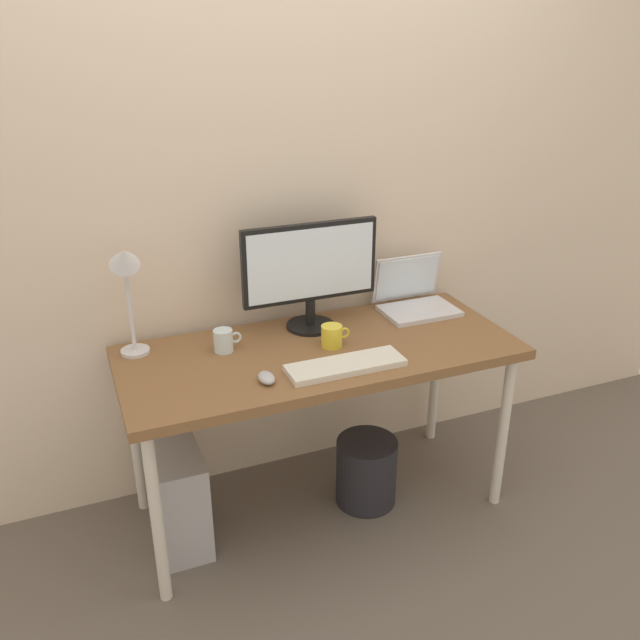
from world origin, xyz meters
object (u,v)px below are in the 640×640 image
Objects in this scene: wastebasket at (366,471)px; coffee_mug at (332,336)px; desk at (320,363)px; desk_lamp at (126,275)px; keyboard at (346,365)px; glass_cup at (224,340)px; mouse at (266,378)px; laptop at (414,296)px; computer_tower at (179,496)px; monitor at (310,269)px.

coffee_mug is at bearing 161.94° from wastebasket.
desk_lamp is at bearing 163.58° from desk.
keyboard is (0.02, -0.19, 0.08)m from desk.
desk is 0.39m from glass_cup.
mouse is at bearing -164.51° from wastebasket.
laptop is 0.90m from mouse.
mouse is 0.37m from coffee_mug.
mouse reaches higher than desk.
desk_lamp is 1.30m from wastebasket.
desk is at bearing -18.49° from glass_cup.
glass_cup is at bearing 23.33° from computer_tower.
keyboard is at bearing -141.62° from laptop.
mouse is (-0.31, -0.38, -0.24)m from monitor.
coffee_mug is 0.42m from glass_cup.
wastebasket is at bearing -18.06° from coffee_mug.
mouse is 0.31m from glass_cup.
laptop is 0.65m from keyboard.
desk is 4.83× the size of laptop.
desk is 2.73× the size of monitor.
monitor is 1.03m from computer_tower.
keyboard is (0.70, -0.39, -0.32)m from desk_lamp.
monitor is 1.77× the size of laptop.
coffee_mug is 1.08× the size of glass_cup.
keyboard is at bearing -18.23° from computer_tower.
desk_lamp is at bearing 179.94° from monitor.
desk_lamp reaches higher than coffee_mug.
desk_lamp is at bearing 165.88° from glass_cup.
desk_lamp is 0.89m from computer_tower.
laptop is 1.07× the size of wastebasket.
mouse is (-0.81, -0.39, -0.04)m from laptop.
wastebasket is (0.87, -0.25, -0.93)m from desk_lamp.
monitor is 0.91m from wastebasket.
monitor is 1.35× the size of computer_tower.
coffee_mug is at bearing -86.18° from monitor.
monitor is 0.45m from glass_cup.
keyboard is at bearing -29.11° from desk_lamp.
desk is at bearing 166.05° from wastebasket.
glass_cup is at bearing 163.53° from coffee_mug.
coffee_mug is (-0.48, -0.21, -0.01)m from laptop.
monitor is at bearing 93.82° from coffee_mug.
coffee_mug is at bearing -15.43° from desk_lamp.
computer_tower is at bearing 178.71° from desk.
mouse is (0.40, -0.38, -0.31)m from desk_lamp.
glass_cup is at bearing -173.84° from laptop.
monitor is 0.71m from desk_lamp.
laptop reaches higher than desk.
wastebasket is at bearing 39.52° from keyboard.
desk_lamp is at bearing 164.57° from coffee_mug.
wastebasket is at bearing -142.21° from laptop.
desk is at bearing 33.02° from mouse.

